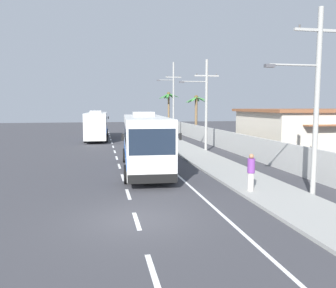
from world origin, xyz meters
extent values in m
plane|color=#3A3A3F|center=(0.00, 0.00, 0.00)|extent=(160.00, 160.00, 0.00)
cube|color=#999993|center=(6.80, 10.00, 0.07)|extent=(3.20, 90.00, 0.14)
cube|color=white|center=(0.00, -4.12, 0.00)|extent=(0.16, 2.00, 0.01)
cube|color=white|center=(0.00, -0.16, 0.00)|extent=(0.16, 2.00, 0.01)
cube|color=white|center=(0.00, 3.81, 0.00)|extent=(0.16, 2.00, 0.01)
cube|color=white|center=(0.00, 7.78, 0.00)|extent=(0.16, 2.00, 0.01)
cube|color=white|center=(0.00, 11.75, 0.00)|extent=(0.16, 2.00, 0.01)
cube|color=white|center=(0.00, 15.72, 0.00)|extent=(0.16, 2.00, 0.01)
cube|color=white|center=(0.00, 19.69, 0.00)|extent=(0.16, 2.00, 0.01)
cube|color=white|center=(0.00, 23.66, 0.00)|extent=(0.16, 2.00, 0.01)
cube|color=white|center=(0.00, 27.63, 0.00)|extent=(0.16, 2.00, 0.01)
cube|color=white|center=(0.00, 31.60, 0.00)|extent=(0.16, 2.00, 0.01)
cube|color=white|center=(0.00, 35.56, 0.00)|extent=(0.16, 2.00, 0.01)
cube|color=white|center=(0.00, 39.53, 0.00)|extent=(0.16, 2.00, 0.01)
cube|color=white|center=(0.00, 43.50, 0.00)|extent=(0.16, 2.00, 0.01)
cube|color=white|center=(0.00, 47.47, 0.00)|extent=(0.16, 2.00, 0.01)
cube|color=white|center=(3.34, 15.00, 0.00)|extent=(0.14, 70.00, 0.01)
cube|color=#B2B2AD|center=(10.60, 14.00, 0.91)|extent=(0.24, 60.00, 1.82)
cube|color=silver|center=(1.58, 9.96, 1.96)|extent=(3.18, 11.30, 3.15)
cube|color=#192333|center=(1.60, 10.16, 2.51)|extent=(3.16, 10.41, 1.01)
cube|color=#192333|center=(1.27, 4.42, 2.44)|extent=(2.35, 0.23, 1.32)
cube|color=blue|center=(1.58, 9.96, 1.26)|extent=(3.20, 11.08, 0.57)
cube|color=black|center=(1.27, 4.33, 0.59)|extent=(2.50, 0.30, 0.44)
cube|color=#B7B7B7|center=(1.66, 11.35, 3.68)|extent=(1.54, 2.53, 0.28)
cube|color=black|center=(2.73, 4.55, 2.67)|extent=(0.12, 0.09, 0.36)
cube|color=black|center=(-0.17, 4.71, 2.67)|extent=(0.12, 0.09, 0.36)
cylinder|color=black|center=(2.61, 5.98, 0.52)|extent=(0.38, 1.06, 1.04)
cylinder|color=black|center=(0.12, 6.12, 0.52)|extent=(0.38, 1.06, 1.04)
cylinder|color=black|center=(3.02, 13.23, 0.52)|extent=(0.38, 1.06, 1.04)
cylinder|color=black|center=(0.53, 13.38, 0.52)|extent=(0.38, 1.06, 1.04)
cube|color=white|center=(-1.71, 31.99, 1.89)|extent=(2.80, 12.10, 2.99)
cube|color=#192333|center=(-1.72, 31.79, 2.41)|extent=(2.80, 11.14, 0.96)
cube|color=#192333|center=(-1.54, 37.96, 2.33)|extent=(2.25, 0.17, 1.26)
cube|color=blue|center=(-1.71, 31.99, 1.21)|extent=(2.82, 11.86, 0.54)
cube|color=black|center=(-1.53, 38.05, 0.59)|extent=(2.40, 0.23, 0.44)
cube|color=#B7B7B7|center=(-1.76, 30.48, 3.52)|extent=(1.42, 2.69, 0.28)
cube|color=black|center=(-2.94, 37.79, 2.56)|extent=(0.12, 0.08, 0.36)
cube|color=black|center=(-0.14, 37.71, 2.56)|extent=(0.12, 0.08, 0.36)
cylinder|color=black|center=(-2.79, 36.23, 0.52)|extent=(0.35, 1.05, 1.04)
cylinder|color=black|center=(-0.39, 36.16, 0.52)|extent=(0.35, 1.05, 1.04)
cylinder|color=black|center=(-3.01, 28.42, 0.52)|extent=(0.35, 1.05, 1.04)
cylinder|color=black|center=(-0.62, 28.35, 0.52)|extent=(0.35, 1.05, 1.04)
cylinder|color=black|center=(4.00, 17.89, 0.30)|extent=(0.16, 0.61, 0.60)
cylinder|color=black|center=(3.85, 19.24, 0.30)|extent=(0.18, 0.61, 0.60)
cube|color=#1E7F38|center=(3.93, 18.52, 0.52)|extent=(0.35, 1.12, 0.36)
cube|color=black|center=(3.90, 18.82, 0.72)|extent=(0.30, 0.62, 0.12)
cylinder|color=gray|center=(3.98, 18.01, 0.60)|extent=(0.09, 0.32, 0.67)
cylinder|color=black|center=(3.97, 18.11, 1.04)|extent=(0.56, 0.10, 0.04)
sphere|color=#EAEACC|center=(3.99, 17.99, 0.90)|extent=(0.14, 0.14, 0.14)
cylinder|color=#75388E|center=(3.90, 18.77, 1.01)|extent=(0.32, 0.32, 0.57)
sphere|color=white|center=(3.90, 18.77, 1.42)|extent=(0.26, 0.26, 0.26)
cylinder|color=beige|center=(5.82, 2.81, 0.58)|extent=(0.28, 0.28, 0.88)
cylinder|color=#75388E|center=(5.82, 2.81, 1.37)|extent=(0.36, 0.36, 0.70)
sphere|color=#9E704C|center=(5.82, 2.81, 1.82)|extent=(0.24, 0.24, 0.24)
cylinder|color=#9E9E99|center=(8.50, 1.83, 4.30)|extent=(0.24, 0.24, 8.60)
cube|color=#9E9E99|center=(8.50, 1.83, 7.58)|extent=(2.53, 0.12, 0.12)
cylinder|color=#4C4742|center=(7.49, 1.83, 7.70)|extent=(0.08, 0.08, 0.16)
cylinder|color=#9E9E99|center=(7.31, 1.83, 6.03)|extent=(2.39, 0.09, 0.09)
cube|color=#4C4C51|center=(6.11, 1.83, 5.97)|extent=(0.44, 0.24, 0.14)
cylinder|color=#9E9E99|center=(8.32, 18.13, 4.20)|extent=(0.24, 0.24, 8.40)
cube|color=#9E9E99|center=(8.32, 18.13, 6.94)|extent=(2.29, 0.12, 0.12)
cylinder|color=#4C4742|center=(7.40, 18.13, 7.06)|extent=(0.08, 0.08, 0.16)
cylinder|color=#4C4742|center=(9.23, 18.13, 7.06)|extent=(0.08, 0.08, 0.16)
cylinder|color=#9E9E99|center=(7.16, 18.13, 6.42)|extent=(2.32, 0.09, 0.09)
cube|color=#4C4C51|center=(6.00, 18.13, 6.36)|extent=(0.44, 0.24, 0.14)
cylinder|color=#9E9E99|center=(8.68, 34.43, 5.07)|extent=(0.24, 0.24, 10.15)
cube|color=#9E9E99|center=(8.68, 34.43, 8.14)|extent=(2.17, 0.12, 0.12)
cylinder|color=#4C4742|center=(7.82, 34.43, 8.26)|extent=(0.08, 0.08, 0.16)
cylinder|color=#4C4742|center=(9.55, 34.43, 8.26)|extent=(0.08, 0.08, 0.16)
cylinder|color=#9E9E99|center=(7.65, 34.43, 7.75)|extent=(2.07, 0.09, 0.09)
cube|color=#4C4C51|center=(6.61, 34.43, 7.69)|extent=(0.44, 0.24, 0.14)
cylinder|color=brown|center=(11.06, 31.33, 2.65)|extent=(0.35, 0.35, 5.29)
ellipsoid|color=#3D893D|center=(11.77, 31.28, 5.03)|extent=(1.51, 0.46, 0.83)
ellipsoid|color=#3D893D|center=(11.42, 31.99, 5.11)|extent=(1.05, 1.53, 0.68)
ellipsoid|color=#3D893D|center=(10.63, 31.89, 5.01)|extent=(1.18, 1.38, 0.88)
ellipsoid|color=#3D893D|center=(10.34, 31.34, 5.02)|extent=(1.48, 0.37, 0.85)
ellipsoid|color=#3D893D|center=(10.59, 30.76, 5.09)|extent=(1.25, 1.41, 0.72)
ellipsoid|color=#3D893D|center=(11.55, 30.74, 5.18)|extent=(1.29, 1.45, 0.54)
sphere|color=brown|center=(11.06, 31.33, 5.34)|extent=(0.56, 0.56, 0.56)
cylinder|color=brown|center=(8.84, 38.64, 2.98)|extent=(0.29, 0.29, 5.97)
ellipsoid|color=#337F33|center=(9.60, 38.59, 5.79)|extent=(1.59, 0.45, 0.66)
ellipsoid|color=#337F33|center=(9.33, 39.19, 5.72)|extent=(1.29, 1.37, 0.80)
ellipsoid|color=#337F33|center=(8.63, 39.34, 5.71)|extent=(0.78, 1.56, 0.82)
ellipsoid|color=#337F33|center=(8.15, 38.85, 5.68)|extent=(1.53, 0.78, 0.88)
ellipsoid|color=#337F33|center=(8.18, 38.34, 5.69)|extent=(1.52, 0.96, 0.85)
ellipsoid|color=#337F33|center=(8.57, 37.99, 5.65)|extent=(0.90, 1.49, 0.93)
ellipsoid|color=#337F33|center=(9.25, 37.98, 5.84)|extent=(1.15, 1.55, 0.57)
sphere|color=brown|center=(8.84, 38.64, 6.02)|extent=(0.56, 0.56, 0.56)
cube|color=beige|center=(17.48, 15.18, 1.86)|extent=(11.32, 8.77, 3.72)
cube|color=brown|center=(17.48, 15.18, 3.84)|extent=(12.00, 9.29, 0.24)
camera|label=1|loc=(-1.23, -12.51, 4.21)|focal=37.04mm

